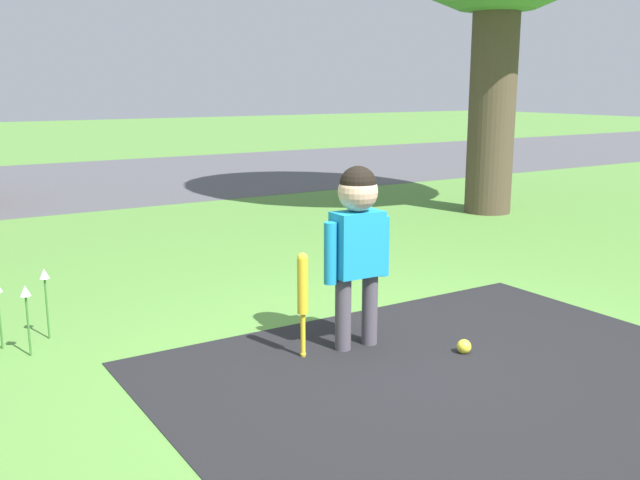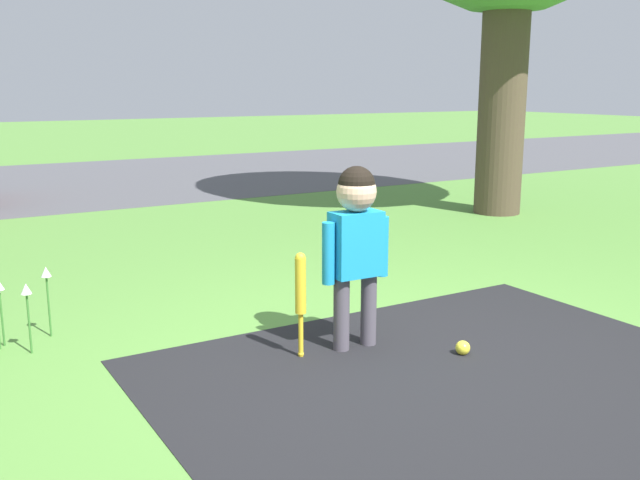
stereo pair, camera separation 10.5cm
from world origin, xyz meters
TOP-DOWN VIEW (x-y plane):
  - ground_plane at (0.00, 0.00)m, footprint 60.00×60.00m
  - street_strip at (0.00, 8.94)m, footprint 40.00×6.00m
  - child at (-0.02, 0.47)m, footprint 0.44×0.23m
  - baseball_bat at (-0.37, 0.49)m, footprint 0.06×0.06m
  - sports_ball at (0.44, 0.05)m, footprint 0.08×0.08m
  - flower_bed at (-1.78, 1.49)m, footprint 0.49×0.36m

SIDE VIEW (x-z plane):
  - ground_plane at x=0.00m, z-range 0.00..0.00m
  - street_strip at x=0.00m, z-range 0.00..0.01m
  - sports_ball at x=0.44m, z-range 0.00..0.08m
  - flower_bed at x=-1.78m, z-range 0.10..0.54m
  - baseball_bat at x=-0.37m, z-range 0.09..0.70m
  - child at x=-0.02m, z-range 0.16..1.23m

